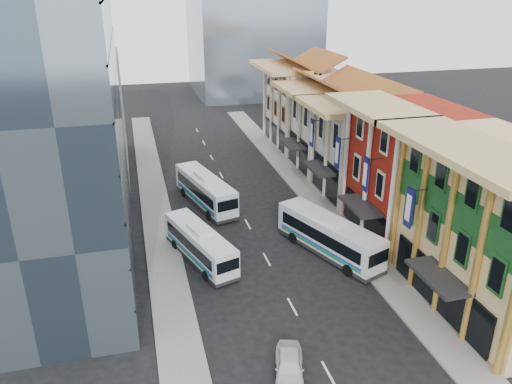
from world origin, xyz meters
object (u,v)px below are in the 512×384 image
object	(u,v)px
shophouse_tan	(499,230)
sedan_left	(289,367)
office_tower	(31,84)
bus_right	(329,235)
bus_left_near	(200,244)
bus_left_far	(205,190)

from	to	relation	value
shophouse_tan	sedan_left	world-z (taller)	shophouse_tan
office_tower	sedan_left	distance (m)	26.96
office_tower	bus_right	world-z (taller)	office_tower
shophouse_tan	bus_left_near	distance (m)	22.99
office_tower	bus_left_near	xyz separation A→B (m)	(11.50, -2.66, -13.45)
office_tower	sedan_left	world-z (taller)	office_tower
office_tower	bus_left_near	distance (m)	17.89
bus_left_far	office_tower	bearing A→B (deg)	-162.68
bus_left_near	bus_left_far	bearing A→B (deg)	60.57
bus_right	bus_left_near	bearing A→B (deg)	149.97
office_tower	sedan_left	size ratio (longest dim) A/B	7.09
shophouse_tan	office_tower	size ratio (longest dim) A/B	0.47
bus_left_far	sedan_left	size ratio (longest dim) A/B	2.57
office_tower	bus_left_far	distance (m)	20.96
sedan_left	bus_left_near	bearing A→B (deg)	118.45
shophouse_tan	bus_left_far	world-z (taller)	shophouse_tan
bus_left_near	bus_right	world-z (taller)	bus_right
office_tower	bus_right	size ratio (longest dim) A/B	2.71
bus_left_near	bus_right	size ratio (longest dim) A/B	0.87
bus_left_near	bus_left_far	distance (m)	11.51
shophouse_tan	sedan_left	size ratio (longest dim) A/B	3.31
shophouse_tan	office_tower	bearing A→B (deg)	155.70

